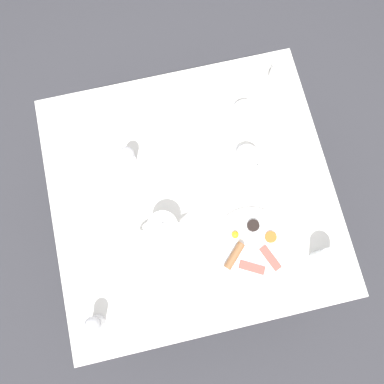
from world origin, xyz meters
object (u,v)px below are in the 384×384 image
(water_glass_tall, at_px, (324,260))
(creamer_jug, at_px, (276,76))
(breakfast_plate, at_px, (251,247))
(salt_grinder, at_px, (94,323))
(pepper_grinder, at_px, (128,156))
(fork_by_plate, at_px, (72,140))
(teacup_with_saucer_left, at_px, (246,159))
(teacup_with_saucer_right, at_px, (244,114))
(teapot_near, at_px, (163,228))
(spoon_for_tea, at_px, (87,187))
(knife_by_plate, at_px, (174,136))
(napkin_folded, at_px, (312,209))

(water_glass_tall, relative_size, creamer_jug, 1.50)
(breakfast_plate, xyz_separation_m, salt_grinder, (-0.14, 0.61, 0.05))
(pepper_grinder, height_order, fork_by_plate, pepper_grinder)
(teacup_with_saucer_left, height_order, teacup_with_saucer_right, same)
(water_glass_tall, distance_m, salt_grinder, 0.85)
(pepper_grinder, xyz_separation_m, fork_by_plate, (0.14, 0.21, -0.06))
(teapot_near, height_order, spoon_for_tea, teapot_near)
(creamer_jug, distance_m, spoon_for_tea, 0.89)
(teacup_with_saucer_left, bearing_deg, fork_by_plate, 69.93)
(pepper_grinder, height_order, salt_grinder, same)
(water_glass_tall, xyz_separation_m, creamer_jug, (0.76, -0.04, -0.03))
(water_glass_tall, bearing_deg, knife_by_plate, 35.16)
(teapot_near, bearing_deg, water_glass_tall, -25.16)
(teacup_with_saucer_right, height_order, spoon_for_tea, teacup_with_saucer_right)
(teacup_with_saucer_right, xyz_separation_m, water_glass_tall, (-0.63, -0.13, 0.03))
(breakfast_plate, relative_size, teapot_near, 1.49)
(napkin_folded, relative_size, spoon_for_tea, 0.98)
(pepper_grinder, bearing_deg, salt_grinder, 158.33)
(teapot_near, distance_m, teacup_with_saucer_left, 0.42)
(water_glass_tall, xyz_separation_m, salt_grinder, (-0.03, 0.85, -0.00))
(pepper_grinder, xyz_separation_m, napkin_folded, (-0.35, -0.65, -0.05))
(salt_grinder, relative_size, napkin_folded, 0.78)
(teacup_with_saucer_left, bearing_deg, creamer_jug, -33.20)
(teacup_with_saucer_left, xyz_separation_m, creamer_jug, (0.32, -0.21, 0.00))
(water_glass_tall, bearing_deg, teapot_near, 65.71)
(teapot_near, height_order, knife_by_plate, teapot_near)
(teacup_with_saucer_right, relative_size, creamer_jug, 1.71)
(creamer_jug, xyz_separation_m, spoon_for_tea, (-0.28, 0.84, -0.03))
(teacup_with_saucer_left, xyz_separation_m, napkin_folded, (-0.25, -0.20, -0.02))
(breakfast_plate, relative_size, fork_by_plate, 1.82)
(creamer_jug, bearing_deg, spoon_for_tea, 108.51)
(breakfast_plate, xyz_separation_m, fork_by_plate, (0.58, 0.59, -0.01))
(fork_by_plate, bearing_deg, knife_by_plate, -100.80)
(teacup_with_saucer_right, distance_m, pepper_grinder, 0.49)
(creamer_jug, bearing_deg, teapot_near, 131.40)
(teacup_with_saucer_left, relative_size, creamer_jug, 1.71)
(teacup_with_saucer_right, height_order, salt_grinder, salt_grinder)
(creamer_jug, distance_m, napkin_folded, 0.56)
(breakfast_plate, bearing_deg, creamer_jug, -22.86)
(pepper_grinder, distance_m, napkin_folded, 0.74)
(napkin_folded, distance_m, knife_by_plate, 0.62)
(knife_by_plate, bearing_deg, teacup_with_saucer_right, -86.07)
(water_glass_tall, xyz_separation_m, knife_by_plate, (0.61, 0.43, -0.06))
(napkin_folded, bearing_deg, breakfast_plate, 108.29)
(breakfast_plate, height_order, spoon_for_tea, breakfast_plate)
(breakfast_plate, xyz_separation_m, teacup_with_saucer_left, (0.33, -0.07, 0.02))
(teapot_near, bearing_deg, breakfast_plate, -25.08)
(pepper_grinder, bearing_deg, fork_by_plate, 57.36)
(napkin_folded, relative_size, fork_by_plate, 0.88)
(napkin_folded, xyz_separation_m, knife_by_plate, (0.41, 0.46, -0.00))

